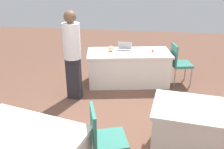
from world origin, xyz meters
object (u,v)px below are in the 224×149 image
Objects in this scene: table_mid_right at (216,134)px; chair_near_front at (104,136)px; table_foreground at (129,67)px; yarn_ball at (111,49)px; scissors_red at (153,51)px; person_attendee_browsing at (72,51)px; laptop_silver at (125,50)px; chair_tucked_right at (179,61)px.

chair_near_front is (1.51, 0.47, 0.16)m from table_mid_right.
table_foreground is at bearing -59.04° from table_mid_right.
table_mid_right is 1.59m from chair_near_front.
chair_near_front is 7.66× the size of yarn_ball.
scissors_red is at bearing 149.25° from chair_near_front.
person_attendee_browsing is 1.35m from laptop_silver.
yarn_ball reaches higher than scissors_red.
yarn_ball is (0.42, -0.00, 0.44)m from table_foreground.
laptop_silver is (-0.95, -0.94, -0.22)m from person_attendee_browsing.
chair_tucked_right is at bearing 96.54° from scissors_red.
chair_near_front reaches higher than scissors_red.
yarn_ball is at bearing 4.39° from laptop_silver.
chair_tucked_right is 1.59m from yarn_ball.
table_foreground is at bearing -72.34° from scissors_red.
scissors_red is (0.88, -2.47, 0.38)m from table_mid_right.
scissors_red reaches higher than table_mid_right.
table_mid_right is (-1.41, 2.35, 0.00)m from table_foreground.
table_mid_right is 3.02m from yarn_ball.
laptop_silver reaches higher than table_foreground.
laptop_silver is at bearing -15.78° from table_foreground.
table_mid_right is 1.97× the size of chair_tucked_right.
scissors_red is (-0.53, -0.12, 0.38)m from table_foreground.
chair_tucked_right is (-1.24, -2.96, 0.00)m from chair_near_front.
chair_tucked_right is 2.97× the size of laptop_silver.
chair_near_front is 1.00× the size of chair_tucked_right.
table_mid_right is 1.04× the size of person_attendee_browsing.
table_mid_right is 1.98× the size of chair_near_front.
laptop_silver is at bearing -57.53° from table_mid_right.
scissors_red is at bearing -172.13° from laptop_silver.
chair_near_front is 2.87m from laptop_silver.
table_mid_right is 2.51m from chair_tucked_right.
chair_tucked_right reaches higher than table_mid_right.
yarn_ball is (1.56, 0.13, 0.28)m from chair_tucked_right.
person_attendee_browsing is (2.46, -1.45, 0.63)m from table_mid_right.
chair_tucked_right is (0.27, -2.49, 0.16)m from table_mid_right.
table_foreground is 1.16m from chair_tucked_right.
person_attendee_browsing reaches higher than laptop_silver.
chair_near_front is at bearing -7.07° from scissors_red.
person_attendee_browsing is (2.20, 1.04, 0.47)m from chair_tucked_right.
person_attendee_browsing is at bearing 44.46° from laptop_silver.
table_foreground is at bearing 179.43° from yarn_ball.
person_attendee_browsing is 5.64× the size of laptop_silver.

